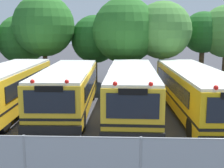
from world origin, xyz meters
TOP-DOWN VIEW (x-y plane):
  - ground_plane at (0.00, 0.00)m, footprint 160.00×160.00m
  - school_bus_0 at (-5.10, -0.06)m, footprint 2.55×9.62m
  - school_bus_1 at (-1.77, 0.15)m, footprint 2.77×9.40m
  - school_bus_2 at (1.71, -0.15)m, footprint 2.64×10.12m
  - school_bus_3 at (5.09, 0.04)m, footprint 2.84×11.13m
  - tree_1 at (-7.42, 9.27)m, footprint 4.18×4.18m
  - tree_2 at (-4.93, 7.78)m, footprint 4.89×4.89m
  - tree_3 at (-1.22, 9.27)m, footprint 4.03×4.03m
  - tree_4 at (1.52, 7.56)m, footprint 5.10×5.10m
  - tree_5 at (4.35, 7.41)m, footprint 4.44×4.44m
  - tree_6 at (7.98, 9.60)m, footprint 3.47×3.47m
  - chainlink_fence at (0.21, -8.47)m, footprint 15.20×0.07m

SIDE VIEW (x-z plane):
  - ground_plane at x=0.00m, z-range 0.00..0.00m
  - chainlink_fence at x=0.21m, z-range 0.04..1.85m
  - school_bus_1 at x=-1.77m, z-range 0.07..2.62m
  - school_bus_3 at x=5.09m, z-range 0.07..2.62m
  - school_bus_2 at x=1.71m, z-range 0.07..2.68m
  - school_bus_0 at x=-5.10m, z-range 0.07..2.69m
  - tree_3 at x=-1.22m, z-range 0.80..6.54m
  - tree_1 at x=-7.42m, z-range 0.88..6.65m
  - tree_6 at x=7.98m, z-range 1.32..7.36m
  - tree_4 at x=1.52m, z-range 0.96..7.95m
  - tree_5 at x=4.35m, z-range 1.21..7.89m
  - tree_2 at x=-4.93m, z-range 1.15..8.43m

